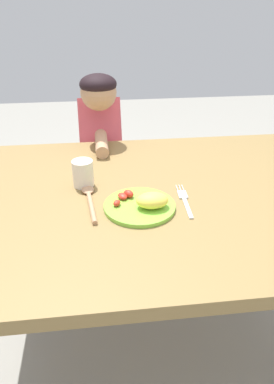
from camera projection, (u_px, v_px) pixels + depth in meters
The scene contains 7 objects.
ground_plane at pixel (158, 340), 1.58m from camera, with size 8.00×8.00×0.00m, color gray.
dining_table at pixel (164, 213), 1.25m from camera, with size 1.35×0.99×0.75m.
plate at pixel (143, 204), 1.11m from camera, with size 0.23×0.23×0.06m.
fork at pixel (185, 200), 1.16m from camera, with size 0.03×0.21×0.01m.
spoon at pixel (90, 199), 1.16m from camera, with size 0.05×0.24×0.02m.
drinking_cup at pixel (83, 173), 1.23m from camera, with size 0.07×0.07×0.09m, color silver.
person at pixel (102, 169), 1.80m from camera, with size 0.20×0.43×1.05m.
Camera 1 is at (-0.22, -1.03, 1.35)m, focal length 33.30 mm.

